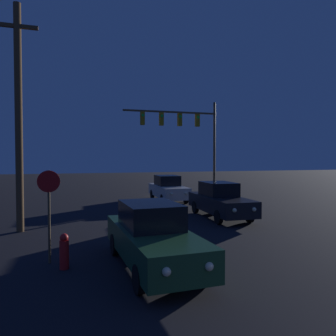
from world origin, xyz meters
TOP-DOWN VIEW (x-y plane):
  - car_near at (-2.50, 7.08)m, footprint 1.83×4.89m
  - car_mid at (2.39, 13.10)m, footprint 1.79×4.88m
  - car_far at (1.72, 19.54)m, footprint 1.77×4.87m
  - traffic_signal_mast at (3.52, 20.72)m, footprint 6.82×0.30m
  - stop_sign at (-5.13, 8.24)m, footprint 0.60×0.07m
  - utility_pole at (-6.43, 12.60)m, footprint 1.50×0.28m
  - fire_hydrant at (-4.74, 7.62)m, footprint 0.24×0.24m

SIDE VIEW (x-z plane):
  - fire_hydrant at x=-4.74m, z-range -0.01..0.92m
  - car_near at x=-2.50m, z-range -0.03..1.66m
  - car_mid at x=2.39m, z-range -0.03..1.66m
  - car_far at x=1.72m, z-range -0.03..1.66m
  - stop_sign at x=-5.13m, z-range 0.45..3.01m
  - utility_pole at x=-6.43m, z-range 0.14..8.96m
  - traffic_signal_mast at x=3.52m, z-range 1.42..8.32m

